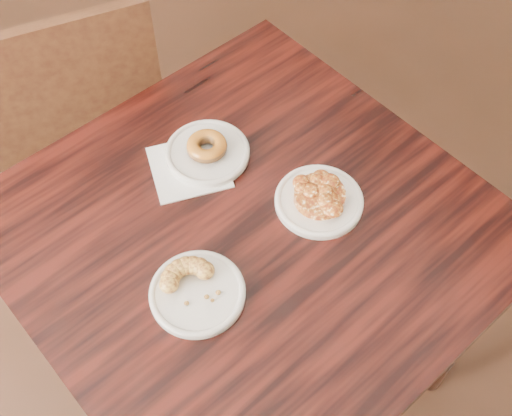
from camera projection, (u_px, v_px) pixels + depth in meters
floor at (218, 297)px, 1.97m from camera, size 5.00×5.00×0.00m
cafe_table at (250, 312)px, 1.53m from camera, size 0.96×0.96×0.75m
chair_far at (74, 110)px, 1.80m from camera, size 0.55×0.55×0.90m
napkin at (189, 167)px, 1.30m from camera, size 0.19×0.19×0.00m
plate_donut at (207, 153)px, 1.31m from camera, size 0.17×0.17×0.01m
plate_cruller at (197, 293)px, 1.13m from camera, size 0.17×0.17×0.01m
plate_fritter at (319, 201)px, 1.24m from camera, size 0.17×0.17×0.01m
glazed_donut at (207, 146)px, 1.29m from camera, size 0.08×0.08×0.03m
apple_fritter at (320, 194)px, 1.23m from camera, size 0.14×0.14×0.03m
cruller_fragment at (197, 288)px, 1.11m from camera, size 0.12×0.12×0.03m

